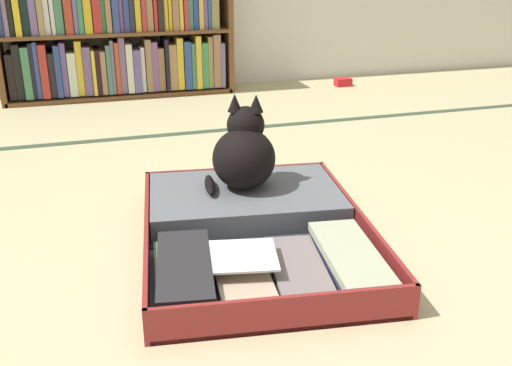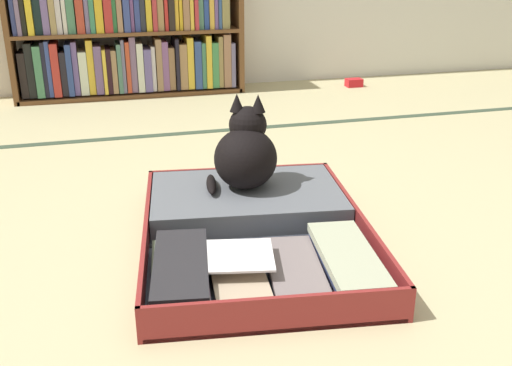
# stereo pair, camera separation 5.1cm
# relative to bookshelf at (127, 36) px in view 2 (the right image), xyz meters

# --- Properties ---
(ground_plane) EXTENTS (10.00, 10.00, 0.00)m
(ground_plane) POSITION_rel_bookshelf_xyz_m (0.30, -2.26, -0.35)
(ground_plane) COLOR tan
(tatami_border) EXTENTS (4.80, 0.05, 0.00)m
(tatami_border) POSITION_rel_bookshelf_xyz_m (0.30, -0.87, -0.35)
(tatami_border) COLOR #354533
(tatami_border) RESTS_ON ground_plane
(bookshelf) EXTENTS (1.32, 0.24, 0.74)m
(bookshelf) POSITION_rel_bookshelf_xyz_m (0.00, 0.00, 0.00)
(bookshelf) COLOR brown
(bookshelf) RESTS_ON ground_plane
(open_suitcase) EXTENTS (0.75, 0.94, 0.09)m
(open_suitcase) POSITION_rel_bookshelf_xyz_m (0.22, -2.01, -0.31)
(open_suitcase) COLOR maroon
(open_suitcase) RESTS_ON ground_plane
(black_cat) EXTENTS (0.28, 0.27, 0.30)m
(black_cat) POSITION_rel_bookshelf_xyz_m (0.25, -1.81, -0.14)
(black_cat) COLOR black
(black_cat) RESTS_ON open_suitcase
(small_red_pouch) EXTENTS (0.10, 0.07, 0.05)m
(small_red_pouch) POSITION_rel_bookshelf_xyz_m (1.38, -0.13, -0.32)
(small_red_pouch) COLOR red
(small_red_pouch) RESTS_ON ground_plane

